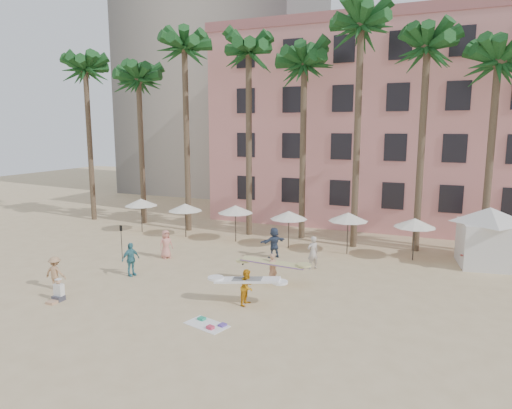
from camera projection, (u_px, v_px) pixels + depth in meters
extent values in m
plane|color=#D1B789|center=(216.00, 321.00, 19.17)|extent=(120.00, 120.00, 0.00)
cube|color=pink|center=(429.00, 128.00, 38.82)|extent=(35.00, 14.00, 16.00)
cylinder|color=brown|center=(90.00, 146.00, 39.34)|extent=(0.44, 0.44, 13.00)
cylinder|color=brown|center=(141.00, 152.00, 37.98)|extent=(0.44, 0.44, 12.00)
cylinder|color=brown|center=(187.00, 141.00, 35.00)|extent=(0.44, 0.44, 14.00)
cylinder|color=brown|center=(249.00, 145.00, 33.59)|extent=(0.44, 0.44, 13.50)
cylinder|color=brown|center=(303.00, 153.00, 32.61)|extent=(0.44, 0.44, 12.50)
cylinder|color=brown|center=(357.00, 140.00, 30.01)|extent=(0.44, 0.44, 14.50)
cylinder|color=brown|center=(421.00, 152.00, 29.07)|extent=(0.44, 0.44, 13.00)
cylinder|color=brown|center=(490.00, 161.00, 28.09)|extent=(0.44, 0.44, 12.00)
cylinder|color=#332B23|center=(142.00, 216.00, 35.28)|extent=(0.07, 0.07, 2.50)
cone|color=white|center=(141.00, 202.00, 35.10)|extent=(2.50, 2.50, 0.55)
cylinder|color=#332B23|center=(185.00, 221.00, 33.68)|extent=(0.07, 0.07, 2.40)
cone|color=white|center=(185.00, 207.00, 33.50)|extent=(2.50, 2.50, 0.55)
cylinder|color=#332B23|center=(236.00, 224.00, 32.33)|extent=(0.07, 0.07, 2.50)
cone|color=white|center=(235.00, 209.00, 32.14)|extent=(2.50, 2.50, 0.55)
cylinder|color=#332B23|center=(289.00, 230.00, 30.72)|extent=(0.07, 0.07, 2.40)
cone|color=white|center=(289.00, 215.00, 30.55)|extent=(2.50, 2.50, 0.55)
cylinder|color=#332B23|center=(348.00, 234.00, 29.09)|extent=(0.07, 0.07, 2.60)
cone|color=white|center=(348.00, 217.00, 28.90)|extent=(2.50, 2.50, 0.55)
cylinder|color=#332B23|center=(414.00, 240.00, 27.76)|extent=(0.07, 0.07, 2.50)
cone|color=white|center=(415.00, 223.00, 27.58)|extent=(2.50, 2.50, 0.55)
cube|color=silver|center=(487.00, 244.00, 26.61)|extent=(3.41, 3.41, 2.60)
cone|color=silver|center=(490.00, 215.00, 26.31)|extent=(5.12, 5.12, 0.90)
cube|color=white|center=(207.00, 325.00, 18.80)|extent=(2.01, 1.46, 0.02)
cube|color=#239B73|center=(202.00, 319.00, 19.26)|extent=(0.36, 0.32, 0.10)
cube|color=#CD3956|center=(210.00, 327.00, 18.39)|extent=(0.33, 0.29, 0.12)
cube|color=#6046A9|center=(222.00, 325.00, 18.66)|extent=(0.33, 0.36, 0.08)
imported|color=tan|center=(273.00, 269.00, 23.72)|extent=(0.61, 0.69, 1.58)
cube|color=#CEC981|center=(273.00, 263.00, 23.67)|extent=(3.32, 1.23, 0.38)
imported|color=orange|center=(247.00, 287.00, 20.85)|extent=(0.68, 0.85, 1.67)
cube|color=white|center=(247.00, 280.00, 20.79)|extent=(3.08, 1.33, 0.31)
imported|color=#BEB2A8|center=(313.00, 253.00, 26.12)|extent=(0.81, 0.83, 1.92)
imported|color=brown|center=(467.00, 256.00, 25.91)|extent=(1.00, 0.93, 1.65)
imported|color=teal|center=(131.00, 259.00, 24.90)|extent=(0.78, 1.17, 1.85)
imported|color=#3A4965|center=(274.00, 243.00, 28.40)|extent=(1.52, 1.77, 1.92)
imported|color=tan|center=(55.00, 273.00, 22.88)|extent=(1.18, 0.80, 1.68)
imported|color=#DE8B7D|center=(166.00, 244.00, 28.30)|extent=(0.93, 1.04, 1.78)
cylinder|color=black|center=(122.00, 244.00, 27.62)|extent=(0.04, 0.04, 2.10)
cube|color=black|center=(121.00, 228.00, 27.45)|extent=(0.18, 0.03, 0.35)
cube|color=#3F3F4C|center=(59.00, 298.00, 21.42)|extent=(0.46, 0.43, 0.25)
cube|color=tan|center=(53.00, 302.00, 21.10)|extent=(0.41, 0.46, 0.12)
cube|color=white|center=(59.00, 290.00, 21.40)|extent=(0.45, 0.27, 0.57)
sphere|color=tan|center=(58.00, 281.00, 21.33)|extent=(0.25, 0.25, 0.25)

